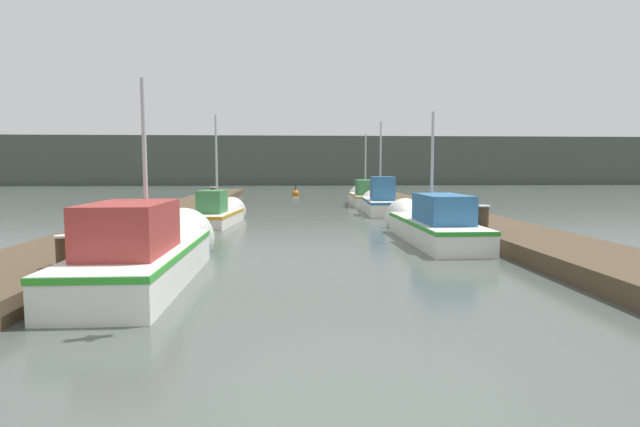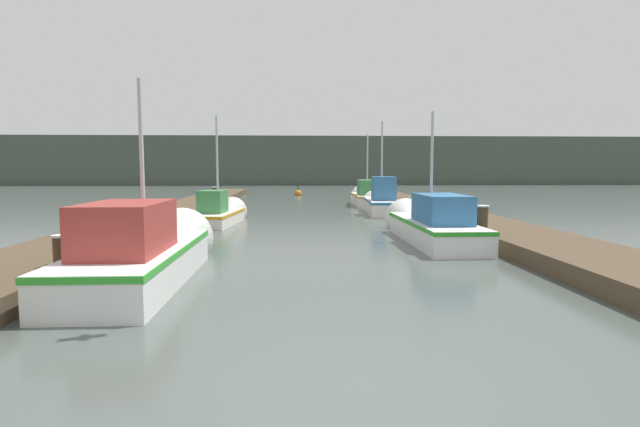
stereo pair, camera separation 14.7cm
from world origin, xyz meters
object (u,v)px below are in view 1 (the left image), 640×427
object	(u,v)px
fishing_boat_2	(219,213)
mooring_piling_2	(64,262)
fishing_boat_3	(380,202)
fishing_boat_0	(151,251)
fishing_boat_1	(429,224)
fishing_boat_4	(365,196)
channel_buoy	(296,193)
mooring_piling_1	(482,226)
mooring_piling_0	(213,198)

from	to	relation	value
fishing_boat_2	mooring_piling_2	distance (m)	10.38
fishing_boat_3	fishing_boat_0	bearing A→B (deg)	-113.78
fishing_boat_1	fishing_boat_2	size ratio (longest dim) A/B	1.36
fishing_boat_4	channel_buoy	world-z (taller)	fishing_boat_4
mooring_piling_2	channel_buoy	xyz separation A→B (m)	(4.29, 28.82, -0.33)
mooring_piling_1	fishing_boat_1	bearing A→B (deg)	129.57
fishing_boat_4	channel_buoy	distance (m)	10.56
fishing_boat_1	mooring_piling_0	world-z (taller)	fishing_boat_1
mooring_piling_2	mooring_piling_0	bearing A→B (deg)	90.02
fishing_boat_0	fishing_boat_1	bearing A→B (deg)	34.62
fishing_boat_3	mooring_piling_2	size ratio (longest dim) A/B	5.58
fishing_boat_1	mooring_piling_0	distance (m)	13.73
fishing_boat_3	mooring_piling_2	world-z (taller)	fishing_boat_3
fishing_boat_3	fishing_boat_2	bearing A→B (deg)	-147.14
fishing_boat_0	mooring_piling_0	distance (m)	15.87
fishing_boat_0	mooring_piling_2	size ratio (longest dim) A/B	6.26
fishing_boat_0	fishing_boat_3	size ratio (longest dim) A/B	1.12
fishing_boat_2	channel_buoy	size ratio (longest dim) A/B	4.41
fishing_boat_0	channel_buoy	distance (m)	28.07
mooring_piling_0	mooring_piling_2	size ratio (longest dim) A/B	1.18
mooring_piling_0	channel_buoy	distance (m)	12.83
fishing_boat_2	fishing_boat_3	size ratio (longest dim) A/B	0.86
fishing_boat_1	mooring_piling_0	xyz separation A→B (m)	(-7.94, 11.20, 0.09)
fishing_boat_1	fishing_boat_2	xyz separation A→B (m)	(-6.76, 4.78, -0.10)
fishing_boat_1	fishing_boat_3	distance (m)	8.65
fishing_boat_0	mooring_piling_2	xyz separation A→B (m)	(-1.22, -0.92, -0.03)
fishing_boat_1	mooring_piling_1	bearing A→B (deg)	-50.77
fishing_boat_4	mooring_piling_1	world-z (taller)	fishing_boat_4
fishing_boat_2	fishing_boat_4	xyz separation A→B (m)	(6.89, 8.64, 0.12)
fishing_boat_0	fishing_boat_3	bearing A→B (deg)	62.97
fishing_boat_3	fishing_boat_4	size ratio (longest dim) A/B	0.98
fishing_boat_2	fishing_boat_0	bearing A→B (deg)	-83.85
mooring_piling_0	channel_buoy	bearing A→B (deg)	70.41
fishing_boat_0	fishing_boat_1	xyz separation A→B (m)	(6.72, 4.62, -0.04)
fishing_boat_3	mooring_piling_1	distance (m)	9.99
fishing_boat_2	fishing_boat_4	size ratio (longest dim) A/B	0.84
fishing_boat_1	fishing_boat_3	size ratio (longest dim) A/B	1.17
fishing_boat_1	mooring_piling_1	distance (m)	1.68
mooring_piling_1	channel_buoy	xyz separation A→B (m)	(-4.71, 24.57, -0.41)
fishing_boat_4	fishing_boat_2	bearing A→B (deg)	-126.77
fishing_boat_3	mooring_piling_2	distance (m)	16.30
fishing_boat_0	fishing_boat_3	xyz separation A→B (m)	(6.81, 13.27, -0.01)
channel_buoy	mooring_piling_1	bearing A→B (deg)	-79.15
fishing_boat_2	channel_buoy	xyz separation A→B (m)	(3.12, 18.50, -0.22)
fishing_boat_2	channel_buoy	distance (m)	18.76
fishing_boat_4	mooring_piling_0	world-z (taller)	fishing_boat_4
fishing_boat_2	fishing_boat_1	bearing A→B (deg)	-29.37
fishing_boat_3	mooring_piling_1	world-z (taller)	fishing_boat_3
fishing_boat_2	fishing_boat_3	xyz separation A→B (m)	(6.85, 3.87, 0.13)
fishing_boat_4	mooring_piling_2	distance (m)	20.60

